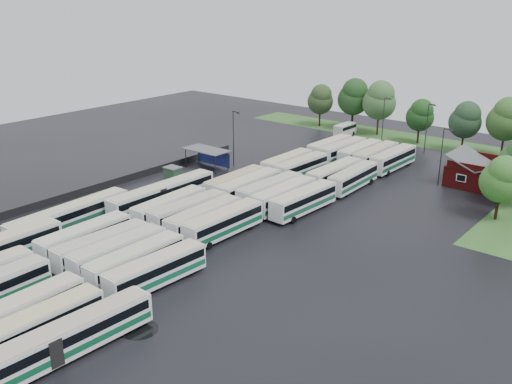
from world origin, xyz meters
The scene contains 51 objects.
ground centered at (0.00, 0.00, 0.00)m, with size 160.00×160.00×0.00m, color black.
brick_building centered at (24.00, 42.77, 1.87)m, with size 10.07×8.60×5.39m.
wash_shed centered at (-17.20, 22.02, 2.99)m, with size 8.20×4.20×3.58m.
utility_hut centered at (-16.20, 12.60, 1.32)m, with size 2.70×2.20×2.62m.
grass_strip_north centered at (2.00, 64.80, 0.01)m, with size 80.00×10.00×0.01m, color #326025.
west_fence centered at (-22.20, 8.00, 0.60)m, with size 0.10×50.00×1.20m, color #2D2D30.
bus_r0c3 centered at (5.25, -26.15, 1.86)m, with size 2.91×12.22×3.38m.
bus_r0c4 centered at (8.50, -26.30, 1.84)m, with size 2.69×12.03×3.34m.
bus_r1c0 centered at (-4.58, -12.48, 1.87)m, with size 2.83×12.25×3.40m.
bus_r1c1 centered at (-1.00, -12.59, 1.85)m, with size 2.97×12.15×3.36m.
bus_r1c2 centered at (1.81, -12.43, 1.85)m, with size 2.87×12.17×3.37m.
bus_r1c3 centered at (5.11, -12.66, 1.86)m, with size 2.61×12.17×3.39m.
bus_r1c4 centered at (8.47, -12.67, 1.84)m, with size 3.13×12.16×3.35m.
bus_r2c0 centered at (-4.35, 1.03, 1.86)m, with size 3.08×12.23×3.38m.
bus_r2c1 centered at (-1.20, 1.55, 1.87)m, with size 3.15×12.33×3.40m.
bus_r2c2 centered at (2.17, 1.06, 1.88)m, with size 2.87×12.34×3.42m.
bus_r2c3 centered at (5.24, 1.51, 1.91)m, with size 2.84×12.51×3.47m.
bus_r3c0 centered at (-4.25, 14.69, 1.84)m, with size 2.73×12.06×3.35m.
bus_r3c1 centered at (-1.36, 14.56, 1.89)m, with size 2.77×12.40×3.44m.
bus_r3c2 centered at (2.14, 15.13, 1.90)m, with size 3.10×12.47×3.45m.
bus_r3c3 centered at (5.18, 14.58, 1.89)m, with size 2.72×12.39×3.44m.
bus_r3c4 centered at (8.40, 14.80, 1.90)m, with size 3.14×12.50×3.45m.
bus_r4c0 centered at (-4.43, 28.33, 1.82)m, with size 2.60×11.92×3.31m.
bus_r4c1 centered at (-1.28, 28.09, 1.83)m, with size 2.95×12.02×3.32m.
bus_r4c3 centered at (5.26, 28.08, 1.90)m, with size 2.90×12.49×3.46m.
bus_r4c4 centered at (8.53, 28.42, 1.85)m, with size 2.97×12.15×3.36m.
bus_r5c0 centered at (-4.58, 42.17, 1.81)m, with size 2.71×11.88×3.30m.
bus_r5c1 centered at (-1.35, 41.67, 1.87)m, with size 3.08×12.31×3.40m.
bus_r5c2 centered at (1.97, 42.14, 1.85)m, with size 2.59×12.07×3.36m.
bus_r5c3 centered at (5.19, 42.19, 1.89)m, with size 2.65×12.36×3.44m.
bus_r5c4 centered at (8.60, 42.09, 1.91)m, with size 2.84×12.50×3.47m.
artic_bus_west_b centered at (-9.11, 4.03, 1.91)m, with size 2.71×18.54×3.44m.
artic_bus_west_c centered at (-12.22, -9.50, 1.84)m, with size 3.40×18.00×3.32m.
artic_bus_east centered at (12.14, -26.75, 1.84)m, with size 3.30×17.97×3.32m.
minibus centered at (-10.80, 58.26, 1.47)m, with size 2.33×6.08×2.65m.
tree_north_0 centered at (-20.35, 62.86, 6.33)m, with size 5.94×5.94×9.84m.
tree_north_1 centered at (-12.65, 64.58, 7.54)m, with size 7.08×7.08×11.73m.
tree_north_2 centered at (-5.73, 63.60, 7.71)m, with size 7.23×7.23×11.97m.
tree_north_3 centered at (4.44, 62.00, 6.05)m, with size 5.67×5.67×9.40m.
tree_north_4 centered at (14.01, 61.00, 6.56)m, with size 6.15×6.15×10.19m.
tree_north_5 centered at (21.16, 62.17, 7.50)m, with size 7.04×7.04×11.65m.
tree_east_0 centered at (30.54, 29.55, 5.98)m, with size 5.61×5.61×9.29m.
lamp_post_ne centered at (18.32, 39.25, 5.46)m, with size 1.45×0.28×9.41m.
lamp_post_nw centered at (-14.55, 26.02, 5.85)m, with size 1.55×0.30×10.07m.
lamp_post_back_w centered at (-0.78, 56.22, 5.68)m, with size 1.51×0.29×9.79m.
lamp_post_back_e centered at (8.47, 56.23, 5.62)m, with size 1.49×0.29×9.69m.
puddle_0 centered at (-2.02, -22.64, 0.00)m, with size 5.68×5.68×0.01m, color black.
puddle_1 centered at (9.49, -21.47, 0.00)m, with size 2.74×2.74×0.01m, color black.
puddle_2 centered at (-5.65, 4.51, 0.00)m, with size 8.31×8.31×0.01m, color black.
puddle_3 centered at (3.70, -4.36, 0.00)m, with size 3.16×3.16×0.01m, color black.
puddle_4 centered at (13.59, -19.34, 0.00)m, with size 3.53×3.53×0.01m, color black.
Camera 1 is at (51.05, -47.94, 29.86)m, focal length 40.00 mm.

